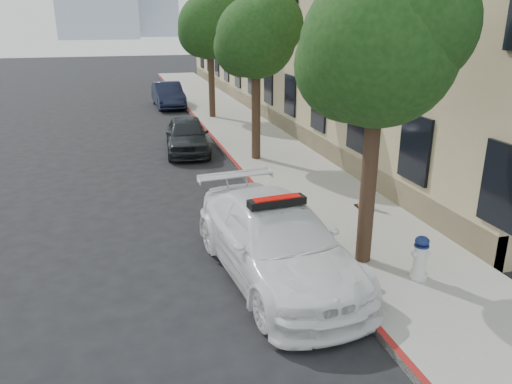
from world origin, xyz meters
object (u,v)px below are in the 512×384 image
at_px(police_car, 276,241).
at_px(parked_car_mid, 187,135).
at_px(traffic_cone, 364,194).
at_px(fire_hydrant, 420,258).
at_px(parked_car_far, 168,95).

relative_size(police_car, parked_car_mid, 1.38).
bearing_deg(traffic_cone, fire_hydrant, -101.36).
relative_size(parked_car_far, fire_hydrant, 4.89).
relative_size(police_car, traffic_cone, 7.43).
bearing_deg(parked_car_far, traffic_cone, -82.04).
relative_size(parked_car_mid, fire_hydrant, 4.49).
distance_m(parked_car_far, fire_hydrant, 21.32).
height_order(parked_car_mid, parked_car_far, parked_car_far).
bearing_deg(traffic_cone, parked_car_mid, 115.27).
bearing_deg(parked_car_mid, traffic_cone, -59.71).
bearing_deg(parked_car_mid, police_car, -83.28).
bearing_deg(fire_hydrant, parked_car_mid, 105.70).
bearing_deg(police_car, fire_hydrant, -28.89).
bearing_deg(parked_car_mid, parked_car_far, 92.81).
bearing_deg(parked_car_far, police_car, -92.28).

